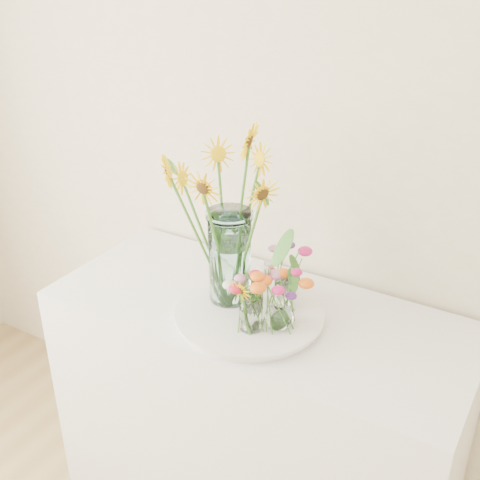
{
  "coord_description": "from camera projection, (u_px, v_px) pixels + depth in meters",
  "views": [
    {
      "loc": [
        0.64,
        0.48,
        1.99
      ],
      "look_at": [
        -0.18,
        1.86,
        1.18
      ],
      "focal_mm": 45.0,
      "sensor_mm": 36.0,
      "label": 1
    }
  ],
  "objects": [
    {
      "name": "wildflower_posy_b",
      "position": [
        280.0,
        297.0,
        1.78
      ],
      "size": [
        0.21,
        0.21,
        0.22
      ],
      "primitive_type": null,
      "color": "orange",
      "rests_on": "tray"
    },
    {
      "name": "mason_jar",
      "position": [
        230.0,
        257.0,
        1.9
      ],
      "size": [
        0.16,
        0.16,
        0.32
      ],
      "primitive_type": "cylinder",
      "rotation": [
        0.0,
        0.0,
        0.19
      ],
      "color": "#B5EBEE",
      "rests_on": "tray"
    },
    {
      "name": "wildflower_posy_c",
      "position": [
        284.0,
        279.0,
        1.9
      ],
      "size": [
        0.21,
        0.21,
        0.2
      ],
      "primitive_type": null,
      "color": "orange",
      "rests_on": "tray"
    },
    {
      "name": "small_vase_a",
      "position": [
        251.0,
        312.0,
        1.8
      ],
      "size": [
        0.07,
        0.07,
        0.12
      ],
      "primitive_type": "cylinder",
      "rotation": [
        0.0,
        0.0,
        0.04
      ],
      "color": "white",
      "rests_on": "tray"
    },
    {
      "name": "tray",
      "position": [
        249.0,
        316.0,
        1.91
      ],
      "size": [
        0.45,
        0.45,
        0.02
      ],
      "primitive_type": "cylinder",
      "color": "white",
      "rests_on": "counter"
    },
    {
      "name": "counter",
      "position": [
        256.0,
        413.0,
        2.17
      ],
      "size": [
        1.4,
        0.6,
        0.9
      ],
      "primitive_type": "cube",
      "color": "white",
      "rests_on": "ground_plane"
    },
    {
      "name": "small_vase_b",
      "position": [
        280.0,
        309.0,
        1.8
      ],
      "size": [
        0.12,
        0.12,
        0.13
      ],
      "primitive_type": null,
      "rotation": [
        0.0,
        0.0,
        0.41
      ],
      "color": "white",
      "rests_on": "tray"
    },
    {
      "name": "wildflower_posy_a",
      "position": [
        251.0,
        300.0,
        1.78
      ],
      "size": [
        0.19,
        0.19,
        0.21
      ],
      "primitive_type": null,
      "color": "orange",
      "rests_on": "tray"
    },
    {
      "name": "small_vase_c",
      "position": [
        284.0,
        291.0,
        1.92
      ],
      "size": [
        0.08,
        0.08,
        0.11
      ],
      "primitive_type": "cylinder",
      "rotation": [
        0.0,
        0.0,
        0.36
      ],
      "color": "white",
      "rests_on": "tray"
    },
    {
      "name": "sunflower_bouquet",
      "position": [
        229.0,
        217.0,
        1.84
      ],
      "size": [
        0.69,
        0.69,
        0.59
      ],
      "primitive_type": null,
      "rotation": [
        0.0,
        0.0,
        0.19
      ],
      "color": "yellow",
      "rests_on": "tray"
    }
  ]
}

